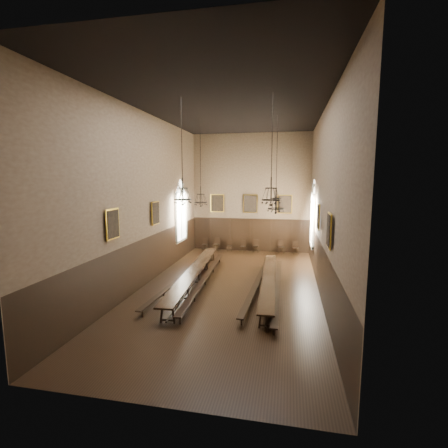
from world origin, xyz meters
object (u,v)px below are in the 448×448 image
(bench_right_outer, at_px, (277,288))
(chair_0, at_px, (205,247))
(table_right, at_px, (269,284))
(bench_right_inner, at_px, (257,284))
(chair_4, at_px, (256,248))
(chair_1, at_px, (217,247))
(bench_left_inner, at_px, (205,280))
(chair_7, at_px, (296,250))
(chandelier_back_left, at_px, (201,196))
(chandelier_back_right, at_px, (276,203))
(chair_3, at_px, (243,248))
(chandelier_front_left, at_px, (183,192))
(chandelier_front_right, at_px, (271,192))
(bench_left_outer, at_px, (180,280))
(chair_6, at_px, (281,249))
(chair_2, at_px, (230,248))
(table_left, at_px, (195,277))

(bench_right_outer, relative_size, chair_0, 10.38)
(table_right, height_order, bench_right_inner, table_right)
(bench_right_outer, height_order, chair_4, chair_4)
(chair_1, bearing_deg, bench_left_inner, -72.51)
(chair_1, xyz_separation_m, chair_4, (3.07, 0.01, -0.02))
(chair_7, bearing_deg, chandelier_back_left, -149.26)
(chair_7, bearing_deg, chandelier_back_right, -117.36)
(chair_0, xyz_separation_m, chandelier_back_left, (1.32, -5.84, 4.30))
(bench_right_inner, xyz_separation_m, chair_3, (-1.93, 8.33, -0.01))
(chair_3, bearing_deg, chandelier_front_left, -82.22)
(chandelier_back_right, relative_size, chandelier_front_right, 1.18)
(chandelier_front_right, bearing_deg, chair_4, 98.78)
(chandelier_back_right, distance_m, chandelier_front_left, 6.13)
(bench_left_inner, bearing_deg, chandelier_front_right, -35.44)
(bench_left_inner, xyz_separation_m, bench_right_outer, (3.80, -0.49, -0.02))
(chandelier_back_left, bearing_deg, chair_3, 73.69)
(table_right, relative_size, bench_left_outer, 1.04)
(table_right, relative_size, chair_1, 9.26)
(chair_6, distance_m, chair_7, 1.05)
(bench_left_inner, bearing_deg, table_right, -3.71)
(bench_right_inner, relative_size, chair_1, 9.22)
(bench_right_outer, xyz_separation_m, chair_2, (-3.99, 8.77, -0.01))
(bench_right_outer, height_order, chandelier_front_left, chandelier_front_left)
(table_left, xyz_separation_m, bench_left_outer, (-0.69, -0.29, -0.15))
(chair_2, bearing_deg, chair_4, -10.21)
(bench_left_inner, distance_m, chair_3, 8.33)
(bench_left_outer, relative_size, bench_right_outer, 0.94)
(bench_right_outer, height_order, chandelier_back_right, chandelier_back_right)
(bench_right_outer, distance_m, chair_4, 8.99)
(bench_right_inner, height_order, chair_3, chair_3)
(bench_right_inner, xyz_separation_m, chair_6, (1.01, 8.33, 0.03))
(chandelier_back_left, height_order, chandelier_back_right, same)
(chair_7, distance_m, chandelier_front_right, 11.91)
(chair_6, distance_m, chandelier_front_right, 11.78)
(chair_6, bearing_deg, table_left, -120.40)
(bench_right_outer, distance_m, chandelier_back_left, 6.98)
(chair_0, xyz_separation_m, chandelier_back_right, (5.71, -6.05, 3.98))
(chair_1, xyz_separation_m, chair_7, (6.07, 0.06, -0.02))
(chair_6, relative_size, chandelier_back_right, 0.19)
(bench_left_inner, bearing_deg, chair_4, 77.51)
(table_left, height_order, bench_left_outer, table_left)
(chair_4, height_order, chandelier_back_right, chandelier_back_right)
(chandelier_front_right, bearing_deg, chair_3, 103.82)
(chair_4, bearing_deg, bench_right_outer, -80.08)
(chair_1, bearing_deg, chair_3, 9.31)
(chair_0, distance_m, chandelier_back_right, 9.23)
(chair_3, bearing_deg, chandelier_back_right, -52.19)
(chair_6, xyz_separation_m, chandelier_front_left, (-4.12, -10.78, 4.71))
(chandelier_front_right, bearing_deg, table_left, 148.46)
(bench_right_outer, relative_size, chandelier_back_left, 1.94)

